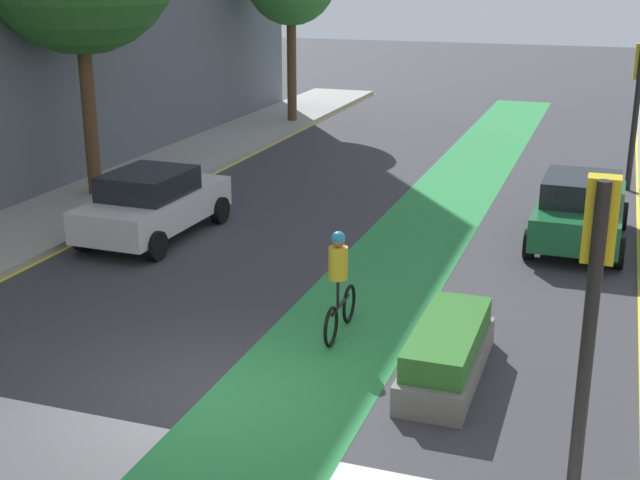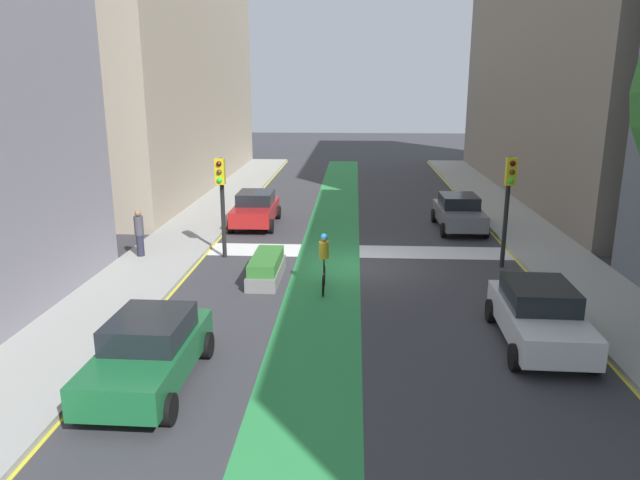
{
  "view_description": "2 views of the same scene",
  "coord_description": "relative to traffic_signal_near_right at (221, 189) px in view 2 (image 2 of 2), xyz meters",
  "views": [
    {
      "loc": [
        5.2,
        -10.04,
        5.96
      ],
      "look_at": [
        0.52,
        3.4,
        1.37
      ],
      "focal_mm": 48.07,
      "sensor_mm": 36.0,
      "label": 1
    },
    {
      "loc": [
        0.2,
        20.79,
        6.5
      ],
      "look_at": [
        1.23,
        3.3,
        1.85
      ],
      "focal_mm": 33.28,
      "sensor_mm": 36.0,
      "label": 2
    }
  ],
  "objects": [
    {
      "name": "sidewalk_right",
      "position": [
        2.35,
        0.78,
        -2.62
      ],
      "size": [
        3.0,
        60.0,
        0.15
      ],
      "primitive_type": "cube",
      "color": "#9E9E99",
      "rests_on": "ground_plane"
    },
    {
      "name": "curb_stripe_right",
      "position": [
        0.85,
        0.78,
        -2.69
      ],
      "size": [
        0.16,
        60.0,
        0.01
      ],
      "primitive_type": "cube",
      "color": "yellow",
      "rests_on": "ground_plane"
    },
    {
      "name": "sidewalk_left",
      "position": [
        -12.65,
        0.78,
        -2.62
      ],
      "size": [
        3.0,
        60.0,
        0.15
      ],
      "primitive_type": "cube",
      "color": "#9E9E99",
      "rests_on": "ground_plane"
    },
    {
      "name": "crosswalk_band",
      "position": [
        -5.15,
        -1.22,
        -2.69
      ],
      "size": [
        12.0,
        1.8,
        0.01
      ],
      "primitive_type": "cube",
      "color": "silver",
      "rests_on": "ground_plane"
    },
    {
      "name": "car_green_right_far",
      "position": [
        -0.5,
        9.88,
        -1.89
      ],
      "size": [
        2.07,
        4.22,
        1.57
      ],
      "color": "#196033",
      "rests_on": "ground_plane"
    },
    {
      "name": "bike_lane_paint",
      "position": [
        -4.0,
        0.78,
        -2.69
      ],
      "size": [
        2.4,
        60.0,
        0.01
      ],
      "primitive_type": "cube",
      "color": "#2D8C47",
      "rests_on": "ground_plane"
    },
    {
      "name": "curb_stripe_left",
      "position": [
        -11.15,
        0.78,
        -2.69
      ],
      "size": [
        0.16,
        60.0,
        0.01
      ],
      "primitive_type": "cube",
      "color": "yellow",
      "rests_on": "ground_plane"
    },
    {
      "name": "car_red_right_near",
      "position": [
        -0.34,
        -5.44,
        -1.89
      ],
      "size": [
        2.07,
        4.22,
        1.57
      ],
      "color": "#A51919",
      "rests_on": "ground_plane"
    },
    {
      "name": "ground_plane",
      "position": [
        -5.15,
        0.78,
        -2.69
      ],
      "size": [
        120.0,
        120.0,
        0.0
      ],
      "primitive_type": "plane",
      "color": "#38383D"
    },
    {
      "name": "traffic_signal_near_right",
      "position": [
        0.0,
        0.0,
        0.0
      ],
      "size": [
        0.35,
        0.52,
        3.82
      ],
      "color": "black",
      "rests_on": "ground_plane"
    },
    {
      "name": "car_grey_left_near",
      "position": [
        -9.74,
        -5.19,
        -1.89
      ],
      "size": [
        2.08,
        4.23,
        1.57
      ],
      "color": "slate",
      "rests_on": "ground_plane"
    },
    {
      "name": "median_planter",
      "position": [
        -2.0,
        2.44,
        -2.29
      ],
      "size": [
        1.0,
        2.94,
        0.85
      ],
      "color": "slate",
      "rests_on": "ground_plane"
    },
    {
      "name": "pedestrian_sidewalk_right_a",
      "position": [
        3.1,
        0.41,
        -1.63
      ],
      "size": [
        0.34,
        0.34,
        1.78
      ],
      "color": "#262638",
      "rests_on": "sidewalk_right"
    },
    {
      "name": "car_white_left_far",
      "position": [
        -9.7,
        7.2,
        -1.89
      ],
      "size": [
        2.12,
        4.25,
        1.57
      ],
      "color": "silver",
      "rests_on": "ground_plane"
    },
    {
      "name": "cyclist_in_lane",
      "position": [
        -4.01,
        3.35,
        -1.72
      ],
      "size": [
        0.32,
        1.73,
        1.86
      ],
      "color": "black",
      "rests_on": "ground_plane"
    },
    {
      "name": "traffic_signal_near_left",
      "position": [
        -10.37,
        0.69,
        0.13
      ],
      "size": [
        0.35,
        0.52,
        4.01
      ],
      "color": "black",
      "rests_on": "ground_plane"
    }
  ]
}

